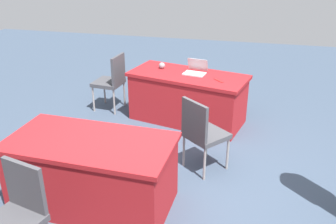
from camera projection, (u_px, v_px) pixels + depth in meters
The scene contains 9 objects.
ground_plane at pixel (170, 188), 4.29m from camera, with size 14.40×14.40×0.00m, color #3D4C60.
table_foreground at pixel (188, 98), 5.78m from camera, with size 1.89×1.17×0.77m.
table_mid_right at pixel (93, 173), 3.90m from camera, with size 1.73×0.95×0.77m.
chair_near_front at pixel (202, 131), 4.44m from camera, with size 0.62×0.62×0.94m.
chair_tucked_left at pixel (16, 212), 3.08m from camera, with size 0.54×0.54×0.96m.
chair_tucked_right at pixel (112, 79), 6.12m from camera, with size 0.49×0.49×0.94m.
laptop_silver at pixel (195, 71), 5.65m from camera, with size 0.36×0.34×0.21m.
yarn_ball at pixel (162, 66), 5.86m from camera, with size 0.10×0.10×0.10m, color gray.
scissors_red at pixel (219, 81), 5.35m from camera, with size 0.18×0.04×0.01m, color red.
Camera 1 is at (-0.79, 3.46, 2.58)m, focal length 40.05 mm.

